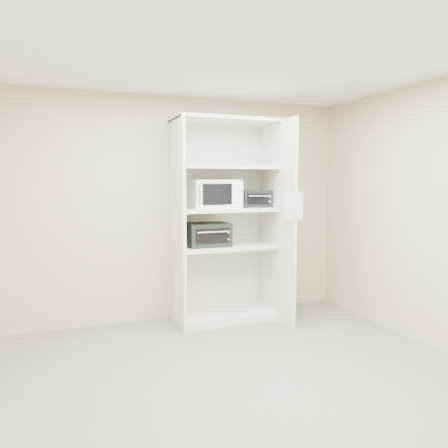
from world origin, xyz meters
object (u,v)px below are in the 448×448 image
object	(u,v)px
toaster_oven_upper	(254,199)
toaster_oven_lower	(207,235)
shelving_unit	(229,228)
microwave	(215,194)

from	to	relation	value
toaster_oven_upper	toaster_oven_lower	bearing A→B (deg)	-176.72
shelving_unit	microwave	size ratio (longest dim) A/B	4.32
toaster_oven_upper	shelving_unit	bearing A→B (deg)	-175.34
toaster_oven_lower	shelving_unit	bearing A→B (deg)	-1.52
toaster_oven_upper	microwave	bearing A→B (deg)	178.38
shelving_unit	toaster_oven_upper	xyz separation A→B (m)	(0.34, 0.01, 0.34)
shelving_unit	toaster_oven_upper	world-z (taller)	shelving_unit
shelving_unit	toaster_oven_upper	distance (m)	0.48
shelving_unit	toaster_oven_lower	size ratio (longest dim) A/B	4.89
microwave	toaster_oven_upper	world-z (taller)	microwave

